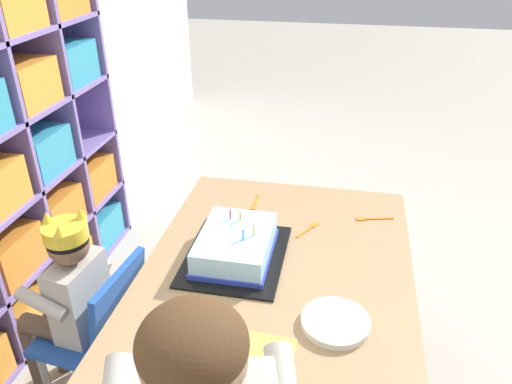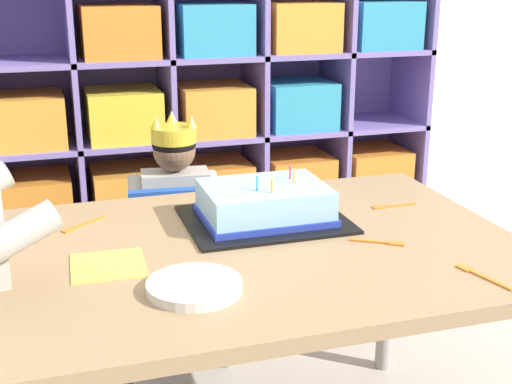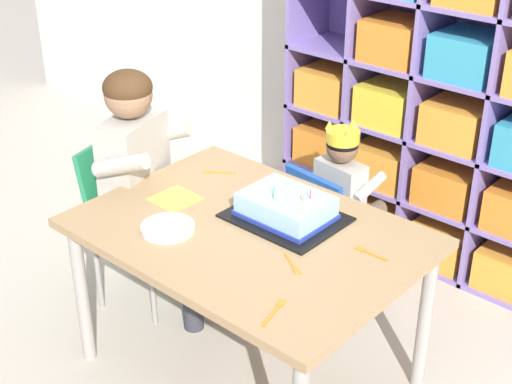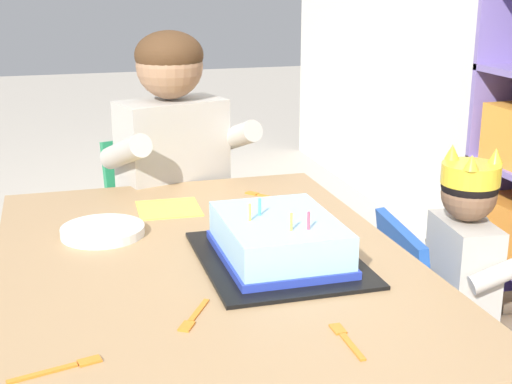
% 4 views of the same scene
% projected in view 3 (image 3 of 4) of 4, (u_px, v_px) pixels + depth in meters
% --- Properties ---
extents(ground, '(16.00, 16.00, 0.00)m').
position_uv_depth(ground, '(249.00, 369.00, 2.88)').
color(ground, '#BCB2A3').
extents(storage_cubby_shelf, '(1.74, 0.34, 1.54)m').
position_uv_depth(storage_cubby_shelf, '(467.00, 117.00, 3.21)').
color(storage_cubby_shelf, '#7F6BB2').
rests_on(storage_cubby_shelf, ground).
extents(activity_table, '(1.18, 0.85, 0.64)m').
position_uv_depth(activity_table, '(249.00, 245.00, 2.62)').
color(activity_table, '#A37F56').
rests_on(activity_table, ground).
extents(classroom_chair_blue, '(0.36, 0.35, 0.63)m').
position_uv_depth(classroom_chair_blue, '(328.00, 223.00, 3.15)').
color(classroom_chair_blue, '#1E4CA8').
rests_on(classroom_chair_blue, ground).
extents(child_with_crown, '(0.31, 0.31, 0.81)m').
position_uv_depth(child_with_crown, '(347.00, 187.00, 3.16)').
color(child_with_crown, '#B2ADA3').
rests_on(child_with_crown, ground).
extents(classroom_chair_adult_side, '(0.43, 0.41, 0.72)m').
position_uv_depth(classroom_chair_adult_side, '(127.00, 207.00, 3.11)').
color(classroom_chair_adult_side, '#238451').
rests_on(classroom_chair_adult_side, ground).
extents(adult_helper_seated, '(0.47, 0.46, 1.06)m').
position_uv_depth(adult_helper_seated, '(147.00, 168.00, 2.97)').
color(adult_helper_seated, '#B2ADA3').
rests_on(adult_helper_seated, ground).
extents(birthday_cake_on_tray, '(0.40, 0.32, 0.13)m').
position_uv_depth(birthday_cake_on_tray, '(286.00, 209.00, 2.63)').
color(birthday_cake_on_tray, black).
rests_on(birthday_cake_on_tray, activity_table).
extents(paper_plate_stack, '(0.19, 0.19, 0.02)m').
position_uv_depth(paper_plate_stack, '(168.00, 228.00, 2.57)').
color(paper_plate_stack, white).
rests_on(paper_plate_stack, activity_table).
extents(paper_napkin_square, '(0.16, 0.16, 0.00)m').
position_uv_depth(paper_napkin_square, '(175.00, 199.00, 2.78)').
color(paper_napkin_square, '#F4DB4C').
rests_on(paper_napkin_square, activity_table).
extents(fork_near_cake_tray, '(0.11, 0.08, 0.00)m').
position_uv_depth(fork_near_cake_tray, '(293.00, 265.00, 2.38)').
color(fork_near_cake_tray, orange).
rests_on(fork_near_cake_tray, activity_table).
extents(fork_by_napkin, '(0.05, 0.14, 0.00)m').
position_uv_depth(fork_by_napkin, '(275.00, 311.00, 2.17)').
color(fork_by_napkin, orange).
rests_on(fork_by_napkin, activity_table).
extents(fork_at_table_front_edge, '(0.12, 0.10, 0.00)m').
position_uv_depth(fork_at_table_front_edge, '(217.00, 172.00, 2.97)').
color(fork_at_table_front_edge, orange).
rests_on(fork_at_table_front_edge, activity_table).
extents(fork_near_child_seat, '(0.12, 0.02, 0.00)m').
position_uv_depth(fork_near_child_seat, '(369.00, 253.00, 2.44)').
color(fork_near_child_seat, orange).
rests_on(fork_near_child_seat, activity_table).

